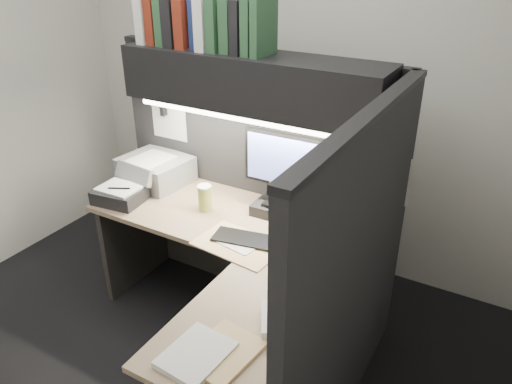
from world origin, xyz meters
TOP-DOWN VIEW (x-y plane):
  - floor at (0.00, 0.00)m, footprint 3.50×3.50m
  - wall_back at (0.00, 1.50)m, footprint 3.50×0.04m
  - partition_back at (0.03, 0.93)m, footprint 1.90×0.06m
  - partition_right at (0.98, 0.18)m, footprint 0.06×1.50m
  - desk at (0.43, -0.00)m, footprint 1.70×1.53m
  - overhead_shelf at (0.12, 0.75)m, footprint 1.55×0.34m
  - task_light_tube at (0.12, 0.61)m, footprint 1.32×0.04m
  - monitor at (0.35, 0.73)m, footprint 0.48×0.22m
  - keyboard at (0.35, 0.38)m, footprint 0.46×0.23m
  - mousepad at (0.71, 0.47)m, footprint 0.24×0.22m
  - mouse at (0.72, 0.48)m, footprint 0.09×0.12m
  - telephone at (0.60, 0.70)m, footprint 0.25×0.26m
  - coffee_cup at (-0.09, 0.56)m, footprint 0.10×0.10m
  - printer at (-0.60, 0.72)m, footprint 0.46×0.40m
  - notebook_stack at (-0.61, 0.38)m, footprint 0.32×0.27m
  - open_folder at (0.30, 0.32)m, footprint 0.48×0.34m
  - paper_stack_a at (0.81, -0.09)m, footprint 0.32×0.31m
  - paper_stack_b at (0.57, -0.45)m, footprint 0.24×0.29m
  - manila_stack at (0.65, -0.38)m, footprint 0.27×0.32m
  - binder_row at (-0.18, 0.74)m, footprint 0.82×0.26m
  - pinned_papers at (0.42, 0.56)m, footprint 1.76×1.31m

SIDE VIEW (x-z plane):
  - floor at x=0.00m, z-range 0.00..0.00m
  - desk at x=0.43m, z-range 0.08..0.81m
  - mousepad at x=0.71m, z-range 0.73..0.73m
  - open_folder at x=0.30m, z-range 0.73..0.74m
  - manila_stack at x=0.65m, z-range 0.73..0.75m
  - keyboard at x=0.35m, z-range 0.73..0.75m
  - paper_stack_b at x=0.57m, z-range 0.73..0.76m
  - paper_stack_a at x=0.81m, z-range 0.73..0.78m
  - mouse at x=0.72m, z-range 0.73..0.78m
  - notebook_stack at x=-0.61m, z-range 0.73..0.82m
  - telephone at x=0.60m, z-range 0.73..0.83m
  - partition_back at x=0.03m, z-range 0.00..1.60m
  - partition_right at x=0.98m, z-range 0.00..1.60m
  - coffee_cup at x=-0.09m, z-range 0.73..0.88m
  - printer at x=-0.60m, z-range 0.73..0.90m
  - monitor at x=0.35m, z-range 0.68..1.19m
  - pinned_papers at x=0.42m, z-range 0.80..1.31m
  - task_light_tube at x=0.12m, z-range 1.31..1.35m
  - wall_back at x=0.00m, z-range 0.00..2.70m
  - overhead_shelf at x=0.12m, z-range 1.35..1.65m
  - binder_row at x=-0.18m, z-range 1.64..1.95m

